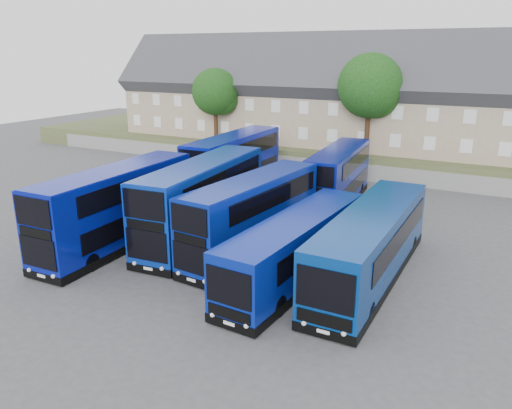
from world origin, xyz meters
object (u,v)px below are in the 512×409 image
object	(u,v)px
dd_front_mid	(203,202)
tree_mid	(372,88)
coach_east_a	(296,250)
tree_west	(217,94)
dd_front_left	(117,209)

from	to	relation	value
dd_front_mid	tree_mid	xyz separation A→B (m)	(4.48, 20.71, 5.71)
coach_east_a	tree_west	xyz separation A→B (m)	(-18.95, 22.97, 5.44)
dd_front_left	dd_front_mid	xyz separation A→B (m)	(3.84, 3.34, 0.07)
coach_east_a	tree_west	world-z (taller)	tree_west
dd_front_left	coach_east_a	size ratio (longest dim) A/B	0.97
tree_west	tree_mid	xyz separation A→B (m)	(16.00, 0.50, 1.02)
tree_west	coach_east_a	bearing A→B (deg)	-50.47
dd_front_mid	tree_mid	size ratio (longest dim) A/B	1.33
dd_front_left	tree_west	world-z (taller)	tree_west
dd_front_mid	tree_west	xyz separation A→B (m)	(-11.52, 20.21, 4.69)
dd_front_mid	tree_west	world-z (taller)	tree_west
dd_front_mid	dd_front_left	bearing A→B (deg)	-143.67
tree_west	tree_mid	size ratio (longest dim) A/B	0.83
dd_front_left	coach_east_a	bearing A→B (deg)	1.54
dd_front_mid	coach_east_a	xyz separation A→B (m)	(7.43, -2.76, -0.75)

